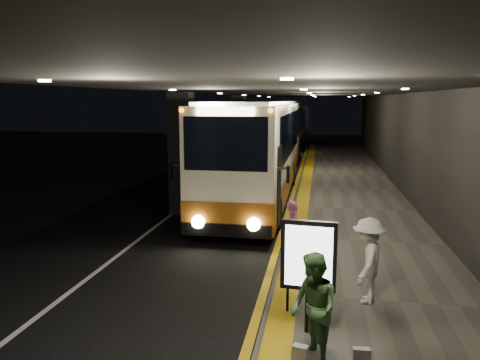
% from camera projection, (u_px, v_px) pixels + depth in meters
% --- Properties ---
extents(ground, '(90.00, 90.00, 0.00)m').
position_uv_depth(ground, '(193.00, 247.00, 13.23)').
color(ground, black).
extents(lane_line_white, '(0.12, 50.00, 0.01)m').
position_uv_depth(lane_line_white, '(183.00, 206.00, 18.39)').
color(lane_line_white, silver).
rests_on(lane_line_white, ground).
extents(kerb_stripe_yellow, '(0.18, 50.00, 0.01)m').
position_uv_depth(kerb_stripe_yellow, '(288.00, 210.00, 17.70)').
color(kerb_stripe_yellow, gold).
rests_on(kerb_stripe_yellow, ground).
extents(sidewalk, '(4.50, 50.00, 0.15)m').
position_uv_depth(sidewalk, '(353.00, 211.00, 17.29)').
color(sidewalk, '#514C44').
rests_on(sidewalk, ground).
extents(tactile_strip, '(0.50, 50.00, 0.01)m').
position_uv_depth(tactile_strip, '(302.00, 207.00, 17.59)').
color(tactile_strip, gold).
rests_on(tactile_strip, sidewalk).
extents(terminal_wall, '(0.10, 50.00, 6.00)m').
position_uv_depth(terminal_wall, '(422.00, 132.00, 16.42)').
color(terminal_wall, black).
rests_on(terminal_wall, ground).
extents(support_columns, '(0.80, 24.80, 4.40)m').
position_uv_depth(support_columns, '(182.00, 153.00, 17.00)').
color(support_columns, black).
rests_on(support_columns, ground).
extents(canopy, '(9.00, 50.00, 0.40)m').
position_uv_depth(canopy, '(295.00, 86.00, 16.90)').
color(canopy, black).
rests_on(canopy, support_columns).
extents(coach_main, '(2.66, 12.69, 3.94)m').
position_uv_depth(coach_main, '(256.00, 156.00, 18.69)').
color(coach_main, '#EDE6C7').
rests_on(coach_main, ground).
extents(coach_second, '(2.84, 12.60, 3.95)m').
position_uv_depth(coach_second, '(276.00, 137.00, 28.84)').
color(coach_second, '#EDE6C7').
rests_on(coach_second, ground).
extents(coach_third, '(2.79, 11.02, 3.43)m').
position_uv_depth(coach_third, '(291.00, 128.00, 42.43)').
color(coach_third, '#EDE6C7').
rests_on(coach_third, ground).
extents(passenger_boarding, '(0.40, 0.58, 1.51)m').
position_uv_depth(passenger_boarding, '(293.00, 230.00, 11.64)').
color(passenger_boarding, '#A84E77').
rests_on(passenger_boarding, sidewalk).
extents(passenger_waiting_green, '(0.83, 0.97, 1.71)m').
position_uv_depth(passenger_waiting_green, '(313.00, 309.00, 7.03)').
color(passenger_waiting_green, '#446F3D').
rests_on(passenger_waiting_green, sidewalk).
extents(passenger_waiting_white, '(0.80, 1.20, 1.71)m').
position_uv_depth(passenger_waiting_white, '(368.00, 260.00, 9.16)').
color(passenger_waiting_white, silver).
rests_on(passenger_waiting_white, sidewalk).
extents(bag_polka, '(0.27, 0.13, 0.32)m').
position_uv_depth(bag_polka, '(361.00, 358.00, 6.96)').
color(bag_polka, black).
rests_on(bag_polka, sidewalk).
extents(bag_plain, '(0.26, 0.20, 0.29)m').
position_uv_depth(bag_plain, '(300.00, 354.00, 7.09)').
color(bag_plain, '#AFAFA4').
rests_on(bag_plain, sidewalk).
extents(info_sign, '(0.94, 0.20, 1.98)m').
position_uv_depth(info_sign, '(309.00, 258.00, 7.85)').
color(info_sign, black).
rests_on(info_sign, sidewalk).
extents(stanchion_post, '(0.05, 0.05, 1.11)m').
position_uv_depth(stanchion_post, '(288.00, 284.00, 8.77)').
color(stanchion_post, black).
rests_on(stanchion_post, sidewalk).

